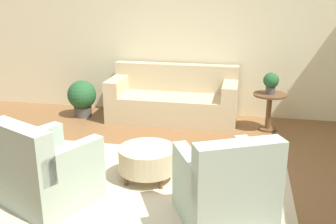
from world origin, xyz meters
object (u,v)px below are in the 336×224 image
at_px(potted_plant_on_side_table, 271,82).
at_px(potted_plant_floor, 82,97).
at_px(side_table, 269,105).
at_px(couch, 173,101).
at_px(armchair_right, 226,190).
at_px(ottoman_table, 147,159).
at_px(armchair_left, 46,172).

relative_size(potted_plant_on_side_table, potted_plant_floor, 0.53).
bearing_deg(side_table, couch, 172.34).
distance_m(armchair_right, ottoman_table, 1.21).
distance_m(armchair_right, potted_plant_on_side_table, 2.85).
xyz_separation_m(armchair_left, armchair_right, (1.86, 0.00, 0.00)).
distance_m(couch, potted_plant_on_side_table, 1.67).
bearing_deg(ottoman_table, potted_plant_on_side_table, 54.12).
height_order(couch, armchair_left, armchair_left).
bearing_deg(side_table, armchair_left, -130.60).
bearing_deg(armchair_right, potted_plant_floor, 133.25).
bearing_deg(potted_plant_floor, couch, 4.92).
distance_m(armchair_left, side_table, 3.65).
xyz_separation_m(ottoman_table, potted_plant_on_side_table, (1.47, 2.04, 0.53)).
distance_m(couch, potted_plant_floor, 1.61).
bearing_deg(armchair_left, side_table, 49.40).
xyz_separation_m(armchair_right, side_table, (0.51, 2.77, 0.05)).
xyz_separation_m(side_table, potted_plant_floor, (-3.20, 0.08, -0.05)).
relative_size(couch, potted_plant_floor, 3.37).
relative_size(ottoman_table, potted_plant_on_side_table, 2.01).
bearing_deg(armchair_right, side_table, 79.50).
xyz_separation_m(armchair_left, ottoman_table, (0.90, 0.74, -0.10)).
xyz_separation_m(potted_plant_on_side_table, potted_plant_floor, (-3.20, 0.08, -0.44)).
relative_size(couch, side_table, 3.61).
bearing_deg(side_table, ottoman_table, -125.88).
distance_m(ottoman_table, potted_plant_on_side_table, 2.57).
relative_size(couch, ottoman_table, 3.18).
bearing_deg(armchair_left, potted_plant_floor, 106.01).
relative_size(side_table, potted_plant_floor, 0.93).
xyz_separation_m(ottoman_table, side_table, (1.47, 2.04, 0.14)).
bearing_deg(couch, potted_plant_on_side_table, -7.66).
xyz_separation_m(armchair_left, potted_plant_floor, (-0.82, 2.85, -0.01)).
relative_size(armchair_right, ottoman_table, 1.59).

